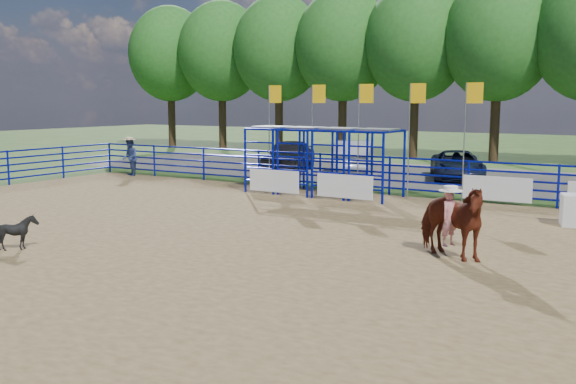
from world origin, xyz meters
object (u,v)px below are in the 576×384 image
object	(u,v)px
car_b	(354,157)
car_a	(288,155)
calf	(18,232)
spectator_cowboy	(130,157)
horse_and_rider	(450,218)
car_c	(457,165)

from	to	relation	value
car_b	car_a	bearing A→B (deg)	-3.94
calf	spectator_cowboy	size ratio (longest dim) A/B	0.47
spectator_cowboy	car_b	size ratio (longest dim) A/B	0.37
horse_and_rider	car_c	bearing A→B (deg)	106.01
spectator_cowboy	horse_and_rider	bearing A→B (deg)	-23.88
spectator_cowboy	car_a	size ratio (longest dim) A/B	0.38
car_b	car_c	size ratio (longest dim) A/B	1.05
car_a	car_c	xyz separation A→B (m)	(8.34, 1.14, -0.16)
horse_and_rider	car_b	xyz separation A→B (m)	(-9.37, 14.63, -0.11)
horse_and_rider	spectator_cowboy	world-z (taller)	horse_and_rider
horse_and_rider	car_a	xyz separation A→B (m)	(-12.58, 13.65, -0.11)
horse_and_rider	car_c	distance (m)	15.39
spectator_cowboy	car_a	bearing A→B (deg)	46.59
calf	car_c	size ratio (longest dim) A/B	0.18
horse_and_rider	spectator_cowboy	xyz separation A→B (m)	(-17.97, 7.95, -0.00)
spectator_cowboy	car_b	xyz separation A→B (m)	(8.60, 6.68, -0.10)
horse_and_rider	car_a	bearing A→B (deg)	132.67
car_a	car_b	world-z (taller)	car_b
car_a	car_c	size ratio (longest dim) A/B	1.01
car_c	car_a	bearing A→B (deg)	166.05
calf	car_a	distance (m)	18.58
car_a	spectator_cowboy	bearing A→B (deg)	-148.73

